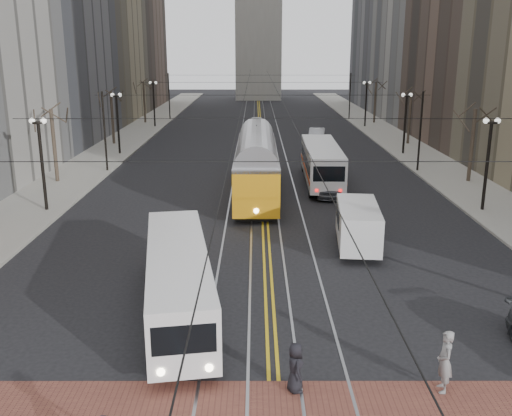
{
  "coord_description": "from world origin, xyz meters",
  "views": [
    {
      "loc": [
        -0.56,
        -16.47,
        9.88
      ],
      "look_at": [
        -0.54,
        8.12,
        3.0
      ],
      "focal_mm": 40.0,
      "sensor_mm": 36.0,
      "label": 1
    }
  ],
  "objects_px": {
    "streetcar": "(256,170)",
    "pedestrian_b": "(445,361)",
    "rear_bus": "(321,165)",
    "cargo_van": "(358,228)",
    "transit_bus": "(178,283)",
    "sedan_grey": "(330,186)",
    "pedestrian_a": "(295,367)",
    "sedan_silver": "(317,136)"
  },
  "relations": [
    {
      "from": "transit_bus",
      "to": "cargo_van",
      "type": "height_order",
      "value": "transit_bus"
    },
    {
      "from": "streetcar",
      "to": "cargo_van",
      "type": "bearing_deg",
      "value": -65.56
    },
    {
      "from": "sedan_grey",
      "to": "rear_bus",
      "type": "bearing_deg",
      "value": 101.4
    },
    {
      "from": "transit_bus",
      "to": "pedestrian_b",
      "type": "relative_size",
      "value": 5.46
    },
    {
      "from": "pedestrian_a",
      "to": "pedestrian_b",
      "type": "relative_size",
      "value": 0.8
    },
    {
      "from": "rear_bus",
      "to": "sedan_silver",
      "type": "height_order",
      "value": "rear_bus"
    },
    {
      "from": "rear_bus",
      "to": "pedestrian_b",
      "type": "height_order",
      "value": "rear_bus"
    },
    {
      "from": "sedan_grey",
      "to": "streetcar",
      "type": "bearing_deg",
      "value": -177.62
    },
    {
      "from": "rear_bus",
      "to": "pedestrian_a",
      "type": "relative_size",
      "value": 7.23
    },
    {
      "from": "cargo_van",
      "to": "sedan_grey",
      "type": "bearing_deg",
      "value": 95.41
    },
    {
      "from": "sedan_grey",
      "to": "pedestrian_a",
      "type": "xyz_separation_m",
      "value": [
        -4.02,
        -23.5,
        0.05
      ]
    },
    {
      "from": "rear_bus",
      "to": "pedestrian_a",
      "type": "xyz_separation_m",
      "value": [
        -3.79,
        -27.27,
        -0.68
      ]
    },
    {
      "from": "rear_bus",
      "to": "cargo_van",
      "type": "height_order",
      "value": "rear_bus"
    },
    {
      "from": "sedan_silver",
      "to": "streetcar",
      "type": "bearing_deg",
      "value": -97.89
    },
    {
      "from": "pedestrian_a",
      "to": "transit_bus",
      "type": "bearing_deg",
      "value": 27.79
    },
    {
      "from": "transit_bus",
      "to": "rear_bus",
      "type": "height_order",
      "value": "rear_bus"
    },
    {
      "from": "transit_bus",
      "to": "pedestrian_a",
      "type": "height_order",
      "value": "transit_bus"
    },
    {
      "from": "sedan_grey",
      "to": "pedestrian_b",
      "type": "relative_size",
      "value": 2.23
    },
    {
      "from": "transit_bus",
      "to": "streetcar",
      "type": "bearing_deg",
      "value": 71.6
    },
    {
      "from": "streetcar",
      "to": "rear_bus",
      "type": "relative_size",
      "value": 1.33
    },
    {
      "from": "transit_bus",
      "to": "pedestrian_b",
      "type": "xyz_separation_m",
      "value": [
        8.53,
        -5.09,
        -0.34
      ]
    },
    {
      "from": "cargo_van",
      "to": "sedan_silver",
      "type": "height_order",
      "value": "cargo_van"
    },
    {
      "from": "transit_bus",
      "to": "cargo_van",
      "type": "relative_size",
      "value": 2.06
    },
    {
      "from": "pedestrian_a",
      "to": "sedan_silver",
      "type": "bearing_deg",
      "value": -17.84
    },
    {
      "from": "cargo_van",
      "to": "pedestrian_b",
      "type": "relative_size",
      "value": 2.64
    },
    {
      "from": "sedan_grey",
      "to": "sedan_silver",
      "type": "distance_m",
      "value": 23.02
    },
    {
      "from": "cargo_van",
      "to": "pedestrian_b",
      "type": "distance_m",
      "value": 12.61
    },
    {
      "from": "rear_bus",
      "to": "sedan_silver",
      "type": "bearing_deg",
      "value": 86.48
    },
    {
      "from": "sedan_silver",
      "to": "rear_bus",
      "type": "bearing_deg",
      "value": -86.54
    },
    {
      "from": "streetcar",
      "to": "sedan_silver",
      "type": "xyz_separation_m",
      "value": [
        6.57,
        22.47,
        -0.97
      ]
    },
    {
      "from": "rear_bus",
      "to": "pedestrian_b",
      "type": "relative_size",
      "value": 5.79
    },
    {
      "from": "streetcar",
      "to": "pedestrian_b",
      "type": "height_order",
      "value": "streetcar"
    },
    {
      "from": "streetcar",
      "to": "pedestrian_a",
      "type": "height_order",
      "value": "streetcar"
    },
    {
      "from": "rear_bus",
      "to": "pedestrian_a",
      "type": "height_order",
      "value": "rear_bus"
    },
    {
      "from": "transit_bus",
      "to": "streetcar",
      "type": "xyz_separation_m",
      "value": [
        3.0,
        18.91,
        0.43
      ]
    },
    {
      "from": "sedan_grey",
      "to": "pedestrian_b",
      "type": "height_order",
      "value": "pedestrian_b"
    },
    {
      "from": "transit_bus",
      "to": "streetcar",
      "type": "relative_size",
      "value": 0.71
    },
    {
      "from": "pedestrian_a",
      "to": "pedestrian_b",
      "type": "height_order",
      "value": "pedestrian_b"
    },
    {
      "from": "streetcar",
      "to": "transit_bus",
      "type": "bearing_deg",
      "value": -98.8
    },
    {
      "from": "sedan_silver",
      "to": "pedestrian_b",
      "type": "bearing_deg",
      "value": -82.88
    },
    {
      "from": "transit_bus",
      "to": "pedestrian_b",
      "type": "bearing_deg",
      "value": -40.23
    },
    {
      "from": "pedestrian_a",
      "to": "rear_bus",
      "type": "bearing_deg",
      "value": -19.07
    }
  ]
}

